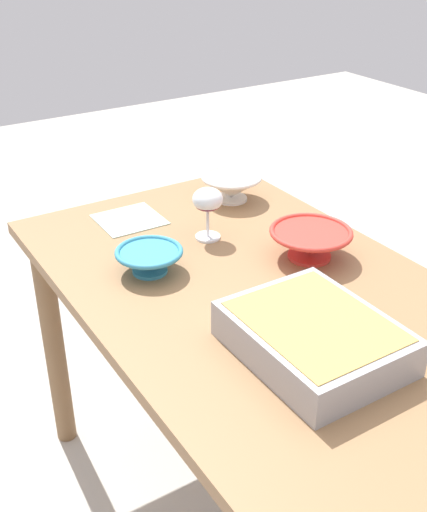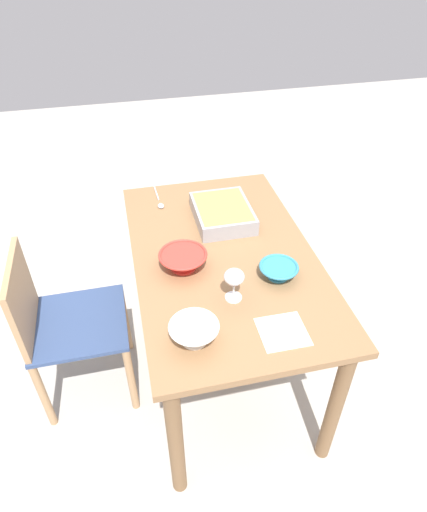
{
  "view_description": "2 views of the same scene",
  "coord_description": "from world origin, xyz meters",
  "views": [
    {
      "loc": [
        0.97,
        -0.73,
        1.5
      ],
      "look_at": [
        -0.1,
        -0.06,
        0.81
      ],
      "focal_mm": 44.78,
      "sensor_mm": 36.0,
      "label": 1
    },
    {
      "loc": [
        -1.44,
        0.38,
        1.95
      ],
      "look_at": [
        -0.05,
        0.06,
        0.79
      ],
      "focal_mm": 31.38,
      "sensor_mm": 36.0,
      "label": 2
    }
  ],
  "objects": [
    {
      "name": "serving_spoon",
      "position": [
        0.47,
        0.21,
        0.76
      ],
      "size": [
        0.22,
        0.03,
        0.01
      ],
      "color": "silver",
      "rests_on": "dining_table"
    },
    {
      "name": "wine_glass",
      "position": [
        -0.27,
        0.03,
        0.85
      ],
      "size": [
        0.08,
        0.08,
        0.14
      ],
      "color": "white",
      "rests_on": "dining_table"
    },
    {
      "name": "small_bowl",
      "position": [
        -0.05,
        0.18,
        0.8
      ],
      "size": [
        0.2,
        0.2,
        0.07
      ],
      "color": "red",
      "rests_on": "dining_table"
    },
    {
      "name": "chair",
      "position": [
        0.04,
        0.74,
        0.46
      ],
      "size": [
        0.41,
        0.42,
        0.82
      ],
      "color": "#334772",
      "rests_on": "ground_plane"
    },
    {
      "name": "dining_table",
      "position": [
        0.0,
        0.0,
        0.64
      ],
      "size": [
        1.26,
        0.76,
        0.75
      ],
      "color": "olive",
      "rests_on": "ground_plane"
    },
    {
      "name": "casserole_dish",
      "position": [
        0.25,
        -0.06,
        0.8
      ],
      "size": [
        0.32,
        0.26,
        0.08
      ],
      "color": "#99999E",
      "rests_on": "dining_table"
    },
    {
      "name": "ground_plane",
      "position": [
        0.0,
        0.0,
        0.0
      ],
      "size": [
        8.0,
        8.0,
        0.0
      ],
      "primitive_type": "plane",
      "color": "#B2ADA3"
    },
    {
      "name": "serving_bowl",
      "position": [
        -0.19,
        -0.18,
        0.79
      ],
      "size": [
        0.16,
        0.16,
        0.06
      ],
      "color": "teal",
      "rests_on": "dining_table"
    },
    {
      "name": "mixing_bowl",
      "position": [
        -0.44,
        0.21,
        0.8
      ],
      "size": [
        0.17,
        0.17,
        0.08
      ],
      "color": "white",
      "rests_on": "dining_table"
    },
    {
      "name": "napkin",
      "position": [
        -0.47,
        -0.1,
        0.75
      ],
      "size": [
        0.16,
        0.17,
        0.0
      ],
      "primitive_type": "cube",
      "rotation": [
        0.0,
        0.0,
        -0.01
      ],
      "color": "#B2CCB7",
      "rests_on": "dining_table"
    }
  ]
}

